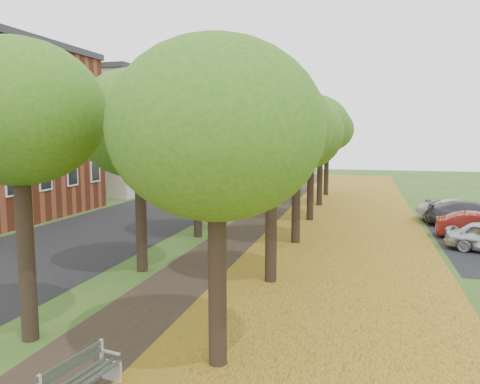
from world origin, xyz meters
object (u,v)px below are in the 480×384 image
Objects in this scene: bench at (81,378)px; car_white at (460,211)px; car_red at (480,226)px; car_grey at (472,214)px.

bench is 0.39× the size of car_white.
car_red is 0.85× the size of car_white.
car_grey is at bearing 0.18° from car_red.
car_white is (-0.37, 1.33, -0.05)m from car_grey.
car_grey is (10.84, 20.25, 0.26)m from bench.
car_red reaches higher than bench.
bench is 23.99m from car_white.
car_white is at bearing 6.42° from car_red.
bench is at bearing 154.55° from car_red.
car_red is at bearing 174.52° from car_grey.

